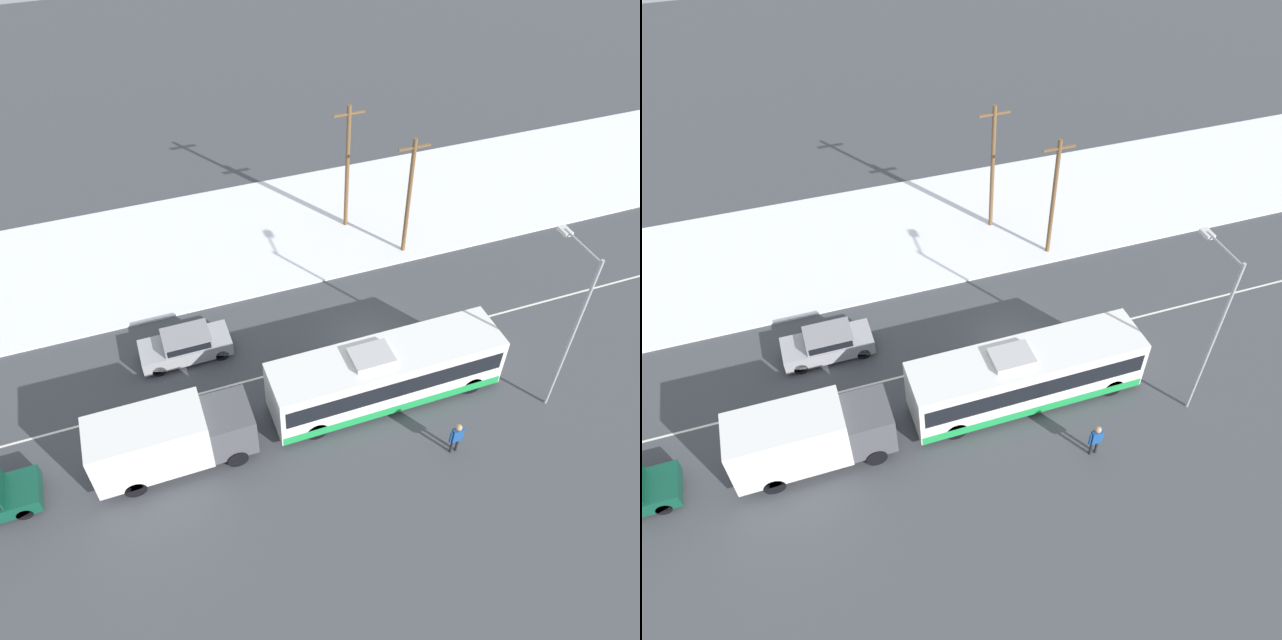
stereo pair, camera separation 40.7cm
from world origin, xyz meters
The scene contains 10 objects.
ground_plane centered at (0.00, 0.00, 0.00)m, with size 120.00×120.00×0.00m, color #424449.
snow_lot centered at (0.00, 10.99, 0.06)m, with size 80.00×10.88×0.12m.
lane_marking_center centered at (0.00, 0.00, 0.00)m, with size 60.00×0.12×0.00m.
city_bus centered at (-0.69, -2.96, 1.53)m, with size 10.57×2.57×3.12m.
box_truck centered at (-10.42, -3.26, 1.67)m, with size 6.55×2.30×3.02m.
sedan_car centered at (-8.73, 2.57, 0.79)m, with size 4.35×1.80×1.44m.
pedestrian_at_stop centered at (0.90, -6.74, 1.12)m, with size 0.66×0.29×1.83m.
streetlamp centered at (6.15, -5.39, 5.20)m, with size 0.36×2.59×8.38m.
utility_pole_roadside centered at (4.74, 6.53, 3.79)m, with size 1.80×0.24×7.22m.
utility_pole_snowlot centered at (2.49, 10.02, 4.09)m, with size 1.80×0.24×7.80m.
Camera 1 is at (-9.57, -19.08, 22.77)m, focal length 35.00 mm.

